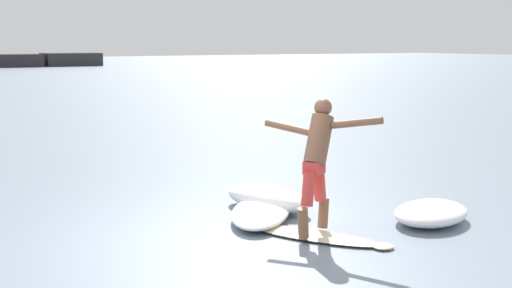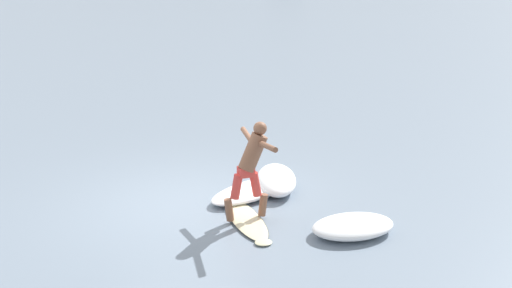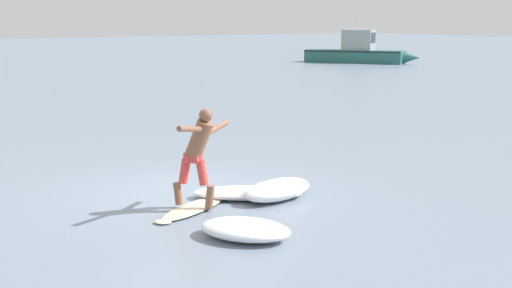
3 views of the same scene
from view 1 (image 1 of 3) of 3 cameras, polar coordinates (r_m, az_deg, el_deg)
The scene contains 6 objects.
ground_plane at distance 8.90m, azimuth -3.99°, elevation -7.73°, with size 200.00×200.00×0.00m, color gray.
surfboard at distance 9.03m, azimuth 4.79°, elevation -7.32°, with size 1.32×1.93×0.19m.
surfer at distance 8.91m, azimuth 4.95°, elevation -0.82°, with size 0.99×1.43×1.68m.
wave_foam_at_tail at distance 10.41m, azimuth 0.95°, elevation -4.33°, with size 1.03×1.66×0.36m.
wave_foam_at_nose at distance 10.00m, azimuth 13.81°, elevation -5.36°, with size 1.68×1.49×0.27m.
wave_foam_beside at distance 9.92m, azimuth 0.38°, elevation -5.42°, with size 1.81×2.04×0.21m.
Camera 1 is at (-3.87, -7.63, 2.45)m, focal length 50.00 mm.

